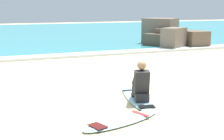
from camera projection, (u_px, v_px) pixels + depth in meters
name	position (u px, v px, depth m)	size (l,w,h in m)	color
ground_plane	(122.00, 99.00, 8.33)	(80.00, 80.00, 0.00)	#CCB584
sea	(12.00, 34.00, 27.43)	(80.00, 28.00, 0.10)	teal
breaking_foam	(51.00, 56.00, 15.07)	(80.00, 0.90, 0.11)	white
surfboard_main	(138.00, 98.00, 8.26)	(1.08, 2.58, 0.08)	#9ED1E5
surfer_seated	(141.00, 85.00, 7.93)	(0.54, 0.77, 0.95)	#232326
surfboard_spare_near	(121.00, 121.00, 6.65)	(1.95, 1.06, 0.08)	#9ED1E5
rock_outcrop_distant	(169.00, 35.00, 19.49)	(3.27, 4.22, 1.57)	#756656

